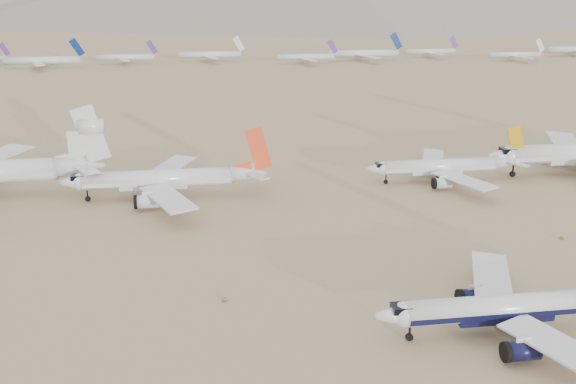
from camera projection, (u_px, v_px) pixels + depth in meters
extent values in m
plane|color=#7D6249|center=(436.00, 333.00, 94.81)|extent=(7000.00, 7000.00, 0.00)
cylinder|color=silver|center=(510.00, 307.00, 93.43)|extent=(31.85, 3.77, 3.77)
cube|color=black|center=(509.00, 309.00, 93.58)|extent=(31.22, 3.82, 0.85)
sphere|color=silver|center=(404.00, 314.00, 91.26)|extent=(3.77, 3.77, 3.77)
cube|color=black|center=(401.00, 308.00, 90.85)|extent=(2.64, 2.45, 0.94)
cube|color=silver|center=(567.00, 351.00, 83.48)|extent=(12.30, 19.39, 0.59)
cylinder|color=black|center=(523.00, 351.00, 86.58)|extent=(4.42, 2.71, 2.71)
cube|color=silver|center=(491.00, 276.00, 104.46)|extent=(12.30, 19.39, 0.59)
cylinder|color=black|center=(474.00, 297.00, 101.28)|extent=(4.42, 2.71, 2.71)
cylinder|color=black|center=(409.00, 337.00, 92.57)|extent=(1.13, 0.47, 1.13)
cylinder|color=black|center=(524.00, 337.00, 92.25)|extent=(1.58, 0.94, 1.58)
cylinder|color=black|center=(507.00, 318.00, 97.20)|extent=(1.58, 0.94, 1.58)
sphere|color=silver|center=(510.00, 155.00, 167.64)|extent=(5.14, 5.14, 5.14)
cube|color=black|center=(508.00, 150.00, 167.09)|extent=(3.60, 3.34, 1.28)
cube|color=silver|center=(565.00, 142.00, 185.27)|extent=(16.37, 25.79, 0.80)
cylinder|color=silver|center=(554.00, 154.00, 181.06)|extent=(5.89, 3.70, 3.70)
cylinder|color=black|center=(512.00, 174.00, 169.43)|extent=(1.54, 0.64, 1.54)
cylinder|color=silver|center=(439.00, 166.00, 164.50)|extent=(29.76, 3.62, 3.62)
cube|color=silver|center=(439.00, 168.00, 164.64)|extent=(29.16, 3.67, 0.81)
sphere|color=silver|center=(383.00, 168.00, 162.47)|extent=(3.62, 3.62, 3.62)
cube|color=black|center=(381.00, 165.00, 162.09)|extent=(2.53, 2.35, 0.90)
cone|color=silver|center=(507.00, 162.00, 166.92)|extent=(7.44, 3.62, 3.62)
cube|color=silver|center=(464.00, 180.00, 155.16)|extent=(11.49, 18.11, 0.56)
cube|color=silver|center=(518.00, 164.00, 163.75)|extent=(4.72, 6.18, 0.22)
cylinder|color=silver|center=(443.00, 183.00, 158.07)|extent=(4.13, 2.60, 2.60)
cube|color=silver|center=(433.00, 157.00, 174.86)|extent=(11.49, 18.11, 0.56)
cube|color=silver|center=(506.00, 157.00, 170.20)|extent=(4.72, 6.18, 0.22)
cylinder|color=silver|center=(423.00, 167.00, 171.91)|extent=(4.13, 2.60, 2.60)
cube|color=#B98F0E|center=(516.00, 143.00, 165.58)|extent=(5.64, 0.29, 9.29)
cylinder|color=black|center=(386.00, 182.00, 163.74)|extent=(1.08, 0.45, 1.08)
cylinder|color=black|center=(446.00, 181.00, 163.36)|extent=(1.52, 0.90, 1.52)
cylinder|color=black|center=(439.00, 176.00, 168.12)|extent=(1.52, 0.90, 1.52)
cylinder|color=silver|center=(158.00, 179.00, 151.53)|extent=(34.98, 4.28, 4.28)
cube|color=silver|center=(158.00, 181.00, 151.70)|extent=(34.28, 4.34, 0.96)
sphere|color=silver|center=(81.00, 182.00, 149.15)|extent=(4.28, 4.28, 4.28)
cube|color=black|center=(78.00, 177.00, 148.69)|extent=(2.99, 2.78, 1.07)
cone|color=silver|center=(249.00, 173.00, 154.38)|extent=(8.74, 4.28, 4.28)
cube|color=silver|center=(168.00, 198.00, 140.55)|extent=(13.51, 21.29, 0.66)
cube|color=silver|center=(257.00, 176.00, 150.64)|extent=(5.55, 7.26, 0.26)
cylinder|color=silver|center=(148.00, 202.00, 143.97)|extent=(4.86, 3.08, 3.08)
cube|color=silver|center=(171.00, 167.00, 163.73)|extent=(13.51, 21.29, 0.66)
cube|color=silver|center=(254.00, 166.00, 158.24)|extent=(5.55, 7.26, 0.26)
cylinder|color=silver|center=(152.00, 179.00, 160.25)|extent=(4.86, 3.08, 3.08)
cube|color=#E74523|center=(258.00, 149.00, 152.80)|extent=(6.63, 0.34, 10.92)
cylinder|color=black|center=(88.00, 199.00, 150.64)|extent=(1.28, 0.53, 1.28)
cylinder|color=black|center=(165.00, 198.00, 150.19)|extent=(1.80, 1.07, 1.80)
cylinder|color=black|center=(165.00, 190.00, 155.81)|extent=(1.80, 1.07, 1.80)
cone|color=silver|center=(80.00, 166.00, 154.81)|extent=(11.52, 5.52, 5.52)
cube|color=silver|center=(86.00, 169.00, 149.91)|extent=(7.31, 9.56, 0.33)
cube|color=silver|center=(93.00, 157.00, 159.88)|extent=(7.31, 9.56, 0.33)
cube|color=silver|center=(91.00, 134.00, 152.74)|extent=(8.73, 0.44, 14.39)
cylinder|color=silver|center=(91.00, 126.00, 152.22)|extent=(5.76, 3.57, 3.57)
cube|color=#562A80|center=(4.00, 49.00, 386.38)|extent=(6.73, 0.33, 8.48)
cylinder|color=silver|center=(42.00, 60.00, 376.34)|extent=(43.45, 4.29, 4.29)
cube|color=navy|center=(77.00, 47.00, 376.84)|extent=(8.65, 0.43, 10.90)
cube|color=silver|center=(38.00, 64.00, 365.98)|extent=(11.45, 20.00, 0.43)
cube|color=silver|center=(46.00, 59.00, 387.11)|extent=(11.45, 20.00, 0.43)
cylinder|color=silver|center=(125.00, 57.00, 395.15)|extent=(35.12, 3.47, 3.47)
cube|color=#562A80|center=(152.00, 47.00, 395.55)|extent=(6.99, 0.35, 8.81)
cube|color=silver|center=(124.00, 60.00, 386.78)|extent=(9.25, 16.17, 0.35)
cube|color=silver|center=(127.00, 56.00, 403.85)|extent=(9.25, 16.17, 0.35)
cylinder|color=silver|center=(210.00, 55.00, 407.24)|extent=(39.03, 3.86, 3.86)
cube|color=silver|center=(239.00, 44.00, 407.69)|extent=(7.77, 0.39, 9.79)
cube|color=silver|center=(211.00, 57.00, 397.94)|extent=(10.28, 17.97, 0.39)
cube|color=silver|center=(210.00, 54.00, 416.91)|extent=(10.28, 17.97, 0.39)
cylinder|color=silver|center=(306.00, 57.00, 396.24)|extent=(35.84, 3.54, 3.54)
cube|color=#562A80|center=(332.00, 47.00, 396.65)|extent=(7.14, 0.35, 8.99)
cube|color=silver|center=(308.00, 60.00, 387.70)|extent=(9.44, 16.50, 0.35)
cube|color=silver|center=(303.00, 56.00, 405.12)|extent=(9.44, 16.50, 0.35)
cylinder|color=silver|center=(364.00, 53.00, 410.74)|extent=(45.03, 4.45, 4.45)
cube|color=navy|center=(396.00, 41.00, 411.26)|extent=(8.97, 0.45, 11.30)
cube|color=silver|center=(368.00, 57.00, 400.01)|extent=(11.86, 20.73, 0.45)
cube|color=silver|center=(359.00, 53.00, 421.90)|extent=(11.86, 20.73, 0.45)
cylinder|color=silver|center=(430.00, 51.00, 427.46)|extent=(34.00, 3.36, 3.36)
cube|color=#562A80|center=(454.00, 42.00, 427.85)|extent=(6.77, 0.34, 8.53)
cube|color=silver|center=(435.00, 54.00, 419.36)|extent=(8.96, 15.65, 0.34)
cube|color=silver|center=(426.00, 51.00, 435.89)|extent=(8.96, 15.65, 0.34)
cylinder|color=silver|center=(515.00, 55.00, 409.00)|extent=(34.42, 3.40, 3.40)
cube|color=silver|center=(540.00, 45.00, 409.39)|extent=(6.85, 0.34, 8.63)
cube|color=silver|center=(522.00, 57.00, 400.79)|extent=(9.07, 15.84, 0.34)
cube|color=silver|center=(509.00, 54.00, 417.53)|extent=(9.07, 15.84, 0.34)
cube|color=silver|center=(570.00, 49.00, 445.64)|extent=(11.69, 20.42, 0.44)
ellipsoid|color=brown|center=(225.00, 299.00, 104.10)|extent=(0.98, 0.98, 0.54)
ellipsoid|color=brown|center=(562.00, 238.00, 128.93)|extent=(0.98, 0.98, 0.54)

